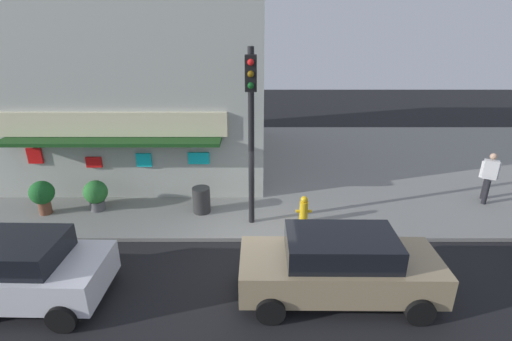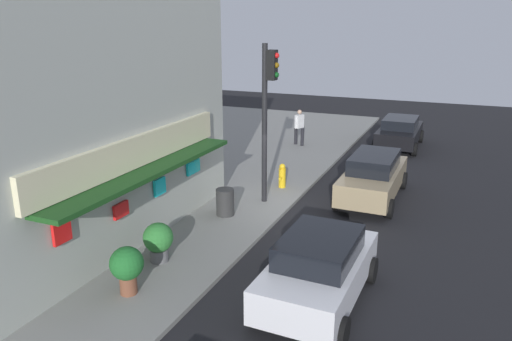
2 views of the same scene
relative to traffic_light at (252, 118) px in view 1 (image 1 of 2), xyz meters
The scene contains 11 objects.
ground_plane 3.64m from the traffic_light, 93.23° to the right, with size 51.91×51.91×0.00m, color black.
sidewalk 6.30m from the traffic_light, 90.55° to the left, with size 34.61×12.31×0.12m, color gray.
corner_building 7.79m from the traffic_light, 126.94° to the left, with size 10.14×9.61×7.90m.
traffic_light is the anchor object (origin of this frame).
fire_hydrant 3.38m from the traffic_light, ahead, with size 0.50×0.26×0.92m.
trash_can 3.49m from the traffic_light, 155.09° to the left, with size 0.58×0.58×0.87m, color #2D2D2D.
pedestrian 8.67m from the traffic_light, 10.88° to the left, with size 0.58×0.61×1.79m.
potted_plant_by_doorway 5.98m from the traffic_light, 169.96° to the left, with size 0.78×0.78×1.05m.
potted_plant_by_window 7.37m from the traffic_light, behind, with size 0.77×0.77×1.14m.
parked_car_white 6.80m from the traffic_light, 147.29° to the right, with size 3.95×2.12×1.62m.
parked_car_tan 4.67m from the traffic_light, 57.63° to the right, with size 4.56×1.98×1.65m.
Camera 1 is at (0.19, -9.62, 6.12)m, focal length 26.65 mm.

